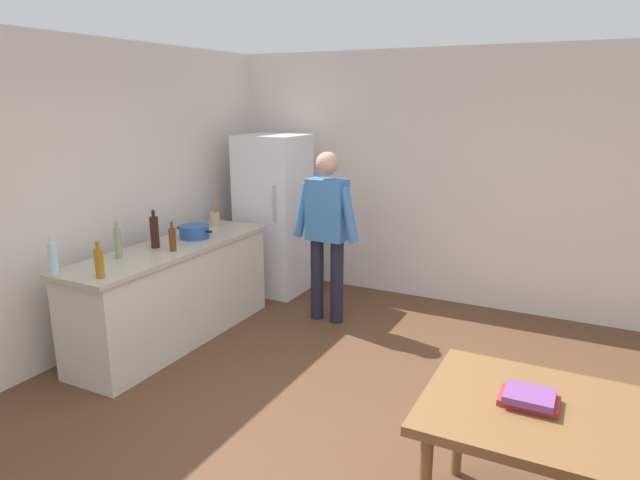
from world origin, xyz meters
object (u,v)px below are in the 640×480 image
at_px(refrigerator, 274,215).
at_px(bottle_oil_amber, 99,263).
at_px(bottle_sauce_red, 155,232).
at_px(bottle_water_clear, 53,258).
at_px(cooking_pot, 194,232).
at_px(bottle_wine_dark, 154,232).
at_px(bottle_beer_brown, 173,239).
at_px(person, 327,226).
at_px(dining_table, 574,430).
at_px(book_stack, 529,398).
at_px(utensil_jar, 214,218).
at_px(bottle_vinegar_tall, 118,243).

bearing_deg(refrigerator, bottle_oil_amber, -88.64).
bearing_deg(bottle_sauce_red, bottle_water_clear, -89.46).
height_order(bottle_oil_amber, bottle_water_clear, bottle_water_clear).
xyz_separation_m(cooking_pot, bottle_wine_dark, (-0.08, -0.44, 0.09)).
bearing_deg(bottle_beer_brown, cooking_pot, 106.24).
bearing_deg(person, dining_table, -42.41).
bearing_deg(book_stack, bottle_wine_dark, 163.24).
xyz_separation_m(person, bottle_water_clear, (-1.27, -2.08, 0.05)).
xyz_separation_m(refrigerator, utensil_jar, (-0.26, -0.75, 0.08)).
xyz_separation_m(person, cooking_pot, (-1.05, -0.71, -0.02)).
height_order(cooking_pot, bottle_wine_dark, bottle_wine_dark).
relative_size(cooking_pot, book_stack, 1.45).
bearing_deg(book_stack, bottle_sauce_red, 161.60).
xyz_separation_m(bottle_beer_brown, bottle_water_clear, (-0.35, -0.92, 0.02)).
bearing_deg(cooking_pot, bottle_water_clear, -99.01).
bearing_deg(book_stack, bottle_oil_amber, 177.17).
relative_size(refrigerator, person, 1.06).
relative_size(utensil_jar, book_stack, 1.16).
height_order(bottle_oil_amber, bottle_beer_brown, bottle_oil_amber).
height_order(bottle_wine_dark, book_stack, bottle_wine_dark).
bearing_deg(bottle_water_clear, bottle_wine_dark, 81.74).
relative_size(bottle_sauce_red, book_stack, 0.87).
bearing_deg(bottle_vinegar_tall, bottle_beer_brown, 58.37).
height_order(bottle_beer_brown, book_stack, bottle_beer_brown).
bearing_deg(bottle_oil_amber, book_stack, -2.83).
bearing_deg(bottle_vinegar_tall, book_stack, -10.08).
bearing_deg(bottle_sauce_red, book_stack, -18.40).
distance_m(person, bottle_water_clear, 2.44).
xyz_separation_m(bottle_wine_dark, book_stack, (3.28, -0.99, -0.26)).
xyz_separation_m(person, bottle_vinegar_tall, (-1.16, -1.55, 0.06)).
relative_size(bottle_oil_amber, bottle_beer_brown, 1.08).
distance_m(bottle_sauce_red, bottle_beer_brown, 0.39).
bearing_deg(dining_table, person, 137.59).
distance_m(dining_table, bottle_water_clear, 3.64).
bearing_deg(person, book_stack, -44.95).
xyz_separation_m(cooking_pot, bottle_vinegar_tall, (-0.11, -0.84, 0.08)).
distance_m(dining_table, bottle_wine_dark, 3.64).
xyz_separation_m(refrigerator, person, (0.95, -0.55, 0.08)).
relative_size(bottle_oil_amber, bottle_water_clear, 0.93).
bearing_deg(bottle_beer_brown, dining_table, -16.72).
bearing_deg(bottle_sauce_red, utensil_jar, 85.37).
height_order(bottle_vinegar_tall, bottle_beer_brown, bottle_vinegar_tall).
relative_size(dining_table, bottle_wine_dark, 4.12).
relative_size(refrigerator, cooking_pot, 4.50).
xyz_separation_m(bottle_sauce_red, bottle_beer_brown, (0.36, -0.16, 0.01)).
height_order(bottle_oil_amber, bottle_sauce_red, bottle_oil_amber).
xyz_separation_m(dining_table, bottle_beer_brown, (-3.27, 0.98, 0.33)).
bearing_deg(bottle_wine_dark, cooking_pot, 79.40).
distance_m(cooking_pot, utensil_jar, 0.55).
bearing_deg(dining_table, cooking_pot, 157.16).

